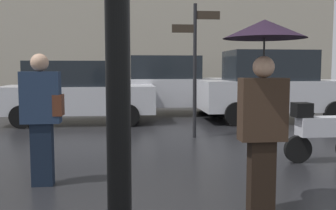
{
  "coord_description": "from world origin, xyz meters",
  "views": [
    {
      "loc": [
        -0.55,
        -2.11,
        1.57
      ],
      "look_at": [
        0.04,
        3.6,
        1.02
      ],
      "focal_mm": 40.87,
      "sensor_mm": 36.0,
      "label": 1
    }
  ],
  "objects": [
    {
      "name": "pedestrian_with_umbrella",
      "position": [
        0.84,
        1.73,
        1.51
      ],
      "size": [
        0.86,
        0.86,
        2.07
      ],
      "rotation": [
        0.0,
        0.0,
        4.85
      ],
      "color": "black",
      "rests_on": "ground"
    },
    {
      "name": "pedestrian_with_bag",
      "position": [
        -1.69,
        3.07,
        1.0
      ],
      "size": [
        0.54,
        0.24,
        1.77
      ],
      "rotation": [
        0.0,
        0.0,
        1.41
      ],
      "color": "black",
      "rests_on": "ground"
    },
    {
      "name": "parked_scooter",
      "position": [
        2.66,
        3.89,
        0.55
      ],
      "size": [
        1.37,
        0.32,
        1.23
      ],
      "rotation": [
        0.0,
        0.0,
        -0.33
      ],
      "color": "black",
      "rests_on": "ground"
    },
    {
      "name": "parked_car_left",
      "position": [
        0.84,
        10.96,
        1.01
      ],
      "size": [
        4.19,
        2.06,
        2.0
      ],
      "rotation": [
        0.0,
        0.0,
        0.23
      ],
      "color": "silver",
      "rests_on": "ground"
    },
    {
      "name": "parked_car_right",
      "position": [
        3.76,
        8.92,
        1.05
      ],
      "size": [
        4.42,
        1.95,
        2.1
      ],
      "rotation": [
        0.0,
        0.0,
        0.19
      ],
      "color": "silver",
      "rests_on": "ground"
    },
    {
      "name": "parked_car_distant",
      "position": [
        -2.03,
        9.14,
        0.91
      ],
      "size": [
        4.32,
        2.0,
        1.78
      ],
      "rotation": [
        0.0,
        0.0,
        3.39
      ],
      "color": "silver",
      "rests_on": "ground"
    },
    {
      "name": "street_signpost",
      "position": [
        0.95,
        6.42,
        1.82
      ],
      "size": [
        1.08,
        0.08,
        3.01
      ],
      "color": "black",
      "rests_on": "ground"
    }
  ]
}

